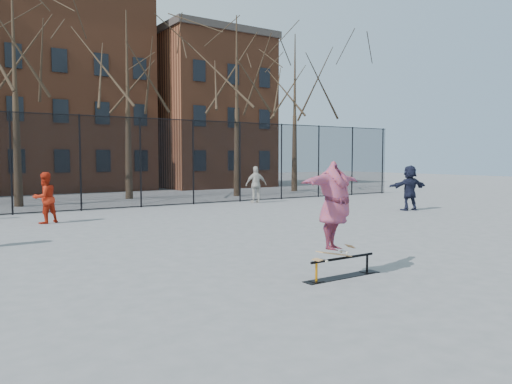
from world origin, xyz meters
TOP-DOWN VIEW (x-y plane):
  - ground at (0.00, 0.00)m, footprint 100.00×100.00m
  - skate_rail at (-0.46, -1.48)m, footprint 1.74×0.27m
  - skateboard at (-0.68, -1.48)m, footprint 0.80×0.19m
  - skater at (-0.68, -1.48)m, footprint 2.05×1.20m
  - bystander_red at (-3.46, 9.67)m, footprint 1.03×0.94m
  - bystander_white at (6.70, 12.00)m, footprint 1.13×0.71m
  - bystander_navy at (10.09, 5.51)m, footprint 1.84×0.97m
  - fence at (-0.01, 13.00)m, footprint 34.03×0.07m
  - tree_row at (-0.25, 17.15)m, footprint 33.66×7.46m
  - rowhouses at (0.72, 26.00)m, footprint 29.00×7.00m

SIDE VIEW (x-z plane):
  - ground at x=0.00m, z-range 0.00..0.00m
  - skate_rail at x=-0.46m, z-range -0.04..0.34m
  - skateboard at x=-0.68m, z-range 0.38..0.48m
  - bystander_red at x=-3.46m, z-range 0.00..1.73m
  - bystander_white at x=6.70m, z-range 0.00..1.79m
  - bystander_navy at x=10.09m, z-range 0.00..1.90m
  - skater at x=-0.68m, z-range 0.48..2.09m
  - fence at x=-0.01m, z-range 0.05..4.05m
  - rowhouses at x=0.72m, z-range -0.44..12.56m
  - tree_row at x=-0.25m, z-range 2.02..12.69m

